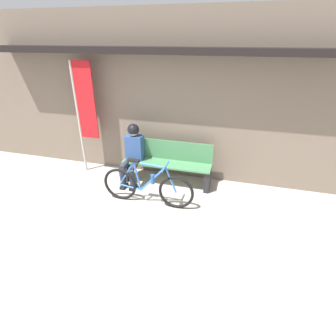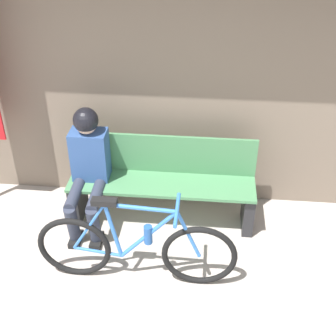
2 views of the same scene
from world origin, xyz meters
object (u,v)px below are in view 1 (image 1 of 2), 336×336
park_bench_near (167,164)px  person_seated (133,150)px  banner_pole (83,108)px  bicycle (147,187)px

park_bench_near → person_seated: person_seated is taller
person_seated → banner_pole: (-1.09, 0.17, 0.74)m
park_bench_near → person_seated: bearing=-169.7°
person_seated → banner_pole: bearing=171.3°
person_seated → banner_pole: banner_pole is taller
person_seated → bicycle: bearing=-52.7°
banner_pole → bicycle: bearing=-28.4°
person_seated → banner_pole: 1.33m
bicycle → banner_pole: (-1.64, 0.89, 1.08)m
park_bench_near → person_seated: size_ratio=1.47×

